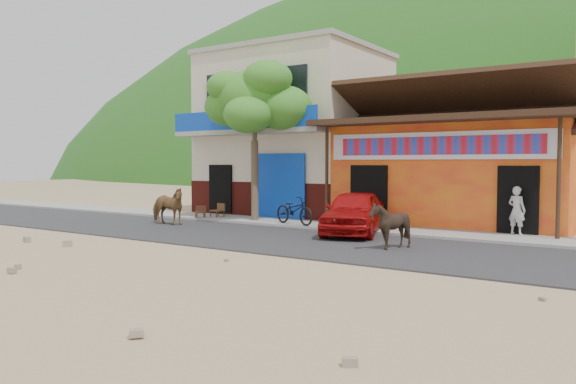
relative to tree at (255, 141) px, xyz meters
The scene contains 13 objects.
ground 8.03m from the tree, 51.58° to the right, with size 120.00×120.00×0.00m, color #9E825B.
road 6.45m from the tree, 35.66° to the right, with size 60.00×5.00×0.04m, color #28282B.
sidewalk 5.53m from the tree, ahead, with size 60.00×2.00×0.12m, color gray.
dance_club 7.93m from the tree, 32.47° to the left, with size 8.00×6.00×3.60m, color orange.
cafe_building 4.31m from the tree, 102.09° to the left, with size 7.00×6.00×7.00m, color beige.
tree is the anchor object (origin of this frame).
cow_tan 4.06m from the tree, 129.22° to the right, with size 0.73×1.61×1.36m, color brown.
cow_dark 8.16m from the tree, 25.75° to the right, with size 1.00×1.13×1.24m, color black.
red_car 5.44m from the tree, 12.52° to the right, with size 1.63×4.06×1.38m, color #A60B0C.
scooter 3.32m from the tree, 13.22° to the right, with size 0.67×1.93×1.01m, color black.
pedestrian 9.54m from the tree, ahead, with size 0.54×0.35×1.47m, color silver.
cafe_chair_left 3.17m from the tree, behind, with size 0.47×0.47×1.01m, color #4A2C18, non-canonical shape.
cafe_chair_right 3.51m from the tree, 167.92° to the right, with size 0.40×0.40×0.86m, color #482B18, non-canonical shape.
Camera 1 is at (8.33, -11.09, 2.29)m, focal length 35.00 mm.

